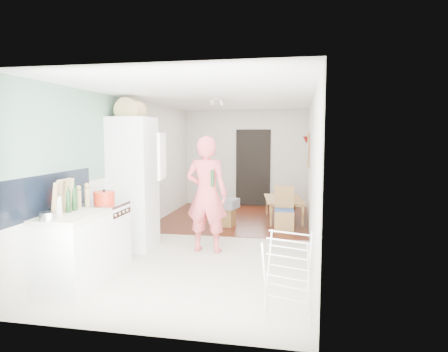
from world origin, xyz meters
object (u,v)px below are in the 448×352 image
(dining_chair, at_px, (284,209))
(stool, at_px, (227,217))
(person, at_px, (207,184))
(drying_rack, at_px, (288,277))
(dining_table, at_px, (285,211))

(dining_chair, distance_m, stool, 1.21)
(person, height_order, drying_rack, person)
(person, bearing_deg, dining_chair, -122.80)
(person, height_order, dining_table, person)
(dining_chair, xyz_separation_m, stool, (-1.16, 0.21, -0.25))
(dining_table, bearing_deg, stool, 116.19)
(person, distance_m, stool, 1.98)
(dining_table, distance_m, stool, 1.38)
(dining_table, relative_size, dining_chair, 1.35)
(dining_table, xyz_separation_m, stool, (-1.14, -0.78, -0.02))
(person, bearing_deg, stool, -85.89)
(dining_chair, bearing_deg, person, -130.43)
(dining_chair, bearing_deg, drying_rack, -90.53)
(dining_table, height_order, dining_chair, dining_chair)
(person, relative_size, stool, 5.74)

